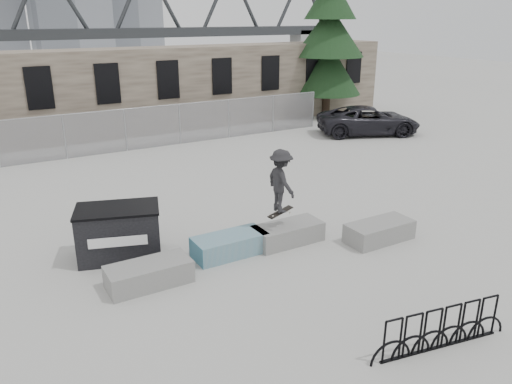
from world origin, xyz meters
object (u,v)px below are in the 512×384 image
at_px(planter_center_left, 230,244).
at_px(skateboarder, 281,181).
at_px(planter_center_right, 288,233).
at_px(bike_rack, 442,329).
at_px(spruce_tree, 329,34).
at_px(suv, 369,120).
at_px(dumpster, 119,232).
at_px(planter_far_left, 149,273).
at_px(planter_offset, 379,231).

bearing_deg(planter_center_left, skateboarder, -5.78).
xyz_separation_m(planter_center_right, bike_rack, (-0.12, -5.50, 0.14)).
relative_size(spruce_tree, suv, 2.11).
bearing_deg(suv, dumpster, 140.02).
bearing_deg(spruce_tree, suv, -104.07).
bearing_deg(planter_far_left, skateboarder, 4.37).
relative_size(bike_rack, spruce_tree, 0.27).
xyz_separation_m(bike_rack, suv, (11.58, 14.77, 0.32)).
bearing_deg(planter_offset, dumpster, 157.89).
xyz_separation_m(planter_far_left, dumpster, (-0.17, 1.81, 0.41)).
distance_m(planter_far_left, skateboarder, 4.25).
xyz_separation_m(planter_far_left, planter_center_right, (4.19, 0.30, 0.00)).
xyz_separation_m(planter_center_right, suv, (11.46, 9.27, 0.46)).
relative_size(planter_center_right, planter_offset, 1.00).
bearing_deg(planter_far_left, spruce_tree, 41.51).
distance_m(planter_far_left, suv, 18.35).
bearing_deg(planter_center_left, planter_far_left, -169.36).
bearing_deg(skateboarder, bike_rack, -176.72).
relative_size(planter_center_right, suv, 0.37).
relative_size(planter_offset, suv, 0.37).
height_order(planter_center_right, skateboarder, skateboarder).
height_order(planter_center_right, planter_offset, same).
bearing_deg(planter_offset, bike_rack, -119.94).
relative_size(planter_center_left, planter_center_right, 1.00).
bearing_deg(planter_offset, spruce_tree, 56.74).
distance_m(bike_rack, spruce_tree, 24.50).
bearing_deg(skateboarder, suv, -49.83).
distance_m(planter_center_left, spruce_tree, 21.20).
bearing_deg(skateboarder, planter_far_left, 96.19).
relative_size(planter_center_left, dumpster, 0.82).
height_order(planter_center_left, spruce_tree, spruce_tree).
distance_m(planter_center_left, planter_center_right, 1.78).
xyz_separation_m(planter_far_left, spruce_tree, (17.03, 15.07, 4.75)).
height_order(bike_rack, suv, suv).
height_order(spruce_tree, suv, spruce_tree).
distance_m(planter_far_left, spruce_tree, 23.23).
relative_size(dumpster, bike_rack, 0.79).
relative_size(planter_center_left, skateboarder, 1.07).
bearing_deg(planter_center_right, spruce_tree, 49.01).
distance_m(dumpster, spruce_tree, 22.15).
bearing_deg(planter_far_left, suv, 31.45).
height_order(planter_center_right, dumpster, dumpster).
height_order(bike_rack, spruce_tree, spruce_tree).
bearing_deg(planter_far_left, dumpster, 95.40).
distance_m(planter_center_right, planter_offset, 2.65).
height_order(planter_far_left, spruce_tree, spruce_tree).
height_order(planter_center_left, skateboarder, skateboarder).
relative_size(spruce_tree, skateboarder, 6.13).
xyz_separation_m(dumpster, skateboarder, (4.10, -1.51, 1.17)).
xyz_separation_m(bike_rack, skateboarder, (-0.14, 5.50, 1.45)).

